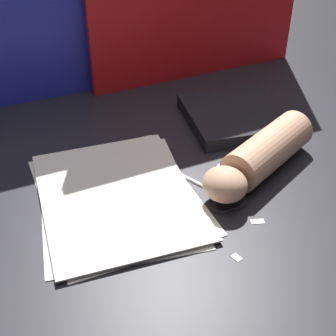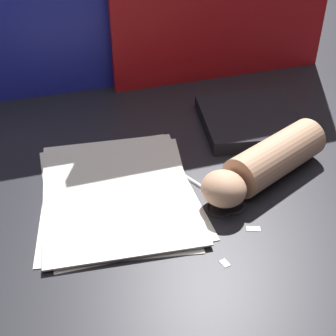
% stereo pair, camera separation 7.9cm
% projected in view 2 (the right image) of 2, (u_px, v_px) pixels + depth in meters
% --- Properties ---
extents(ground_plane, '(6.00, 6.00, 0.00)m').
position_uv_depth(ground_plane, '(186.00, 176.00, 0.88)').
color(ground_plane, black).
extents(paper_stack, '(0.29, 0.36, 0.01)m').
position_uv_depth(paper_stack, '(118.00, 191.00, 0.83)').
color(paper_stack, white).
rests_on(paper_stack, ground_plane).
extents(book_closed, '(0.22, 0.23, 0.03)m').
position_uv_depth(book_closed, '(250.00, 120.00, 1.02)').
color(book_closed, black).
rests_on(book_closed, ground_plane).
extents(scissors, '(0.09, 0.14, 0.01)m').
position_uv_depth(scissors, '(221.00, 198.00, 0.81)').
color(scissors, silver).
rests_on(scissors, ground_plane).
extents(hand_forearm, '(0.29, 0.21, 0.08)m').
position_uv_depth(hand_forearm, '(265.00, 163.00, 0.84)').
color(hand_forearm, tan).
rests_on(hand_forearm, ground_plane).
extents(paper_scrap_near, '(0.02, 0.02, 0.00)m').
position_uv_depth(paper_scrap_near, '(225.00, 263.00, 0.70)').
color(paper_scrap_near, white).
rests_on(paper_scrap_near, ground_plane).
extents(paper_scrap_mid, '(0.03, 0.02, 0.00)m').
position_uv_depth(paper_scrap_mid, '(253.00, 229.00, 0.76)').
color(paper_scrap_mid, white).
rests_on(paper_scrap_mid, ground_plane).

